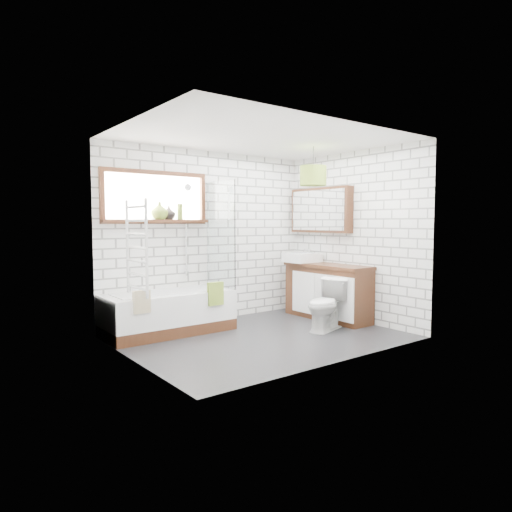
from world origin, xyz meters
TOP-DOWN VIEW (x-y plane):
  - floor at (0.00, 0.00)m, footprint 3.40×2.60m
  - ceiling at (0.00, 0.00)m, footprint 3.40×2.60m
  - wall_back at (0.00, 1.30)m, footprint 3.40×0.01m
  - wall_front at (0.00, -1.30)m, footprint 3.40×0.01m
  - wall_left at (-1.70, 0.00)m, footprint 0.01×2.60m
  - wall_right at (1.70, 0.00)m, footprint 0.01×2.60m
  - window at (-0.85, 1.26)m, footprint 1.52×0.16m
  - towel_radiator at (-1.66, 0.00)m, footprint 0.06×0.52m
  - mirror_cabinet at (1.62, 0.60)m, footprint 0.16×1.20m
  - shower_riser at (-0.40, 1.26)m, footprint 0.02×0.02m
  - bathtub at (-0.85, 0.93)m, footprint 1.68×0.74m
  - shower_screen at (-0.03, 0.93)m, footprint 0.02×0.72m
  - towel_green at (-0.35, 0.56)m, footprint 0.22×0.06m
  - towel_beige at (-1.38, 0.56)m, footprint 0.21×0.05m
  - vanity at (1.47, 0.28)m, footprint 0.47×1.46m
  - basin at (1.41, 0.78)m, footprint 0.49×0.43m
  - tap at (1.57, 0.78)m, footprint 0.03×0.03m
  - toilet at (0.93, -0.21)m, footprint 0.58×0.77m
  - vase_olive at (-0.81, 1.23)m, footprint 0.25×0.25m
  - vase_dark at (-0.68, 1.23)m, footprint 0.20×0.20m
  - bottle at (-0.51, 1.23)m, footprint 0.08×0.08m
  - pendant at (0.93, 0.06)m, footprint 0.36×0.36m

SIDE VIEW (x-z plane):
  - floor at x=0.00m, z-range -0.01..0.00m
  - bathtub at x=-0.85m, z-range 0.00..0.54m
  - toilet at x=0.93m, z-range 0.00..0.70m
  - vanity at x=1.47m, z-range 0.00..0.83m
  - towel_green at x=-0.35m, z-range 0.37..0.68m
  - towel_beige at x=-1.38m, z-range 0.39..0.66m
  - basin at x=1.41m, z-range 0.83..0.98m
  - tap at x=1.57m, z-range 0.88..1.03m
  - towel_radiator at x=-1.66m, z-range 0.70..1.70m
  - wall_back at x=0.00m, z-range 0.00..2.50m
  - wall_front at x=0.00m, z-range 0.00..2.50m
  - wall_left at x=-1.70m, z-range 0.00..2.50m
  - wall_right at x=1.70m, z-range 0.00..2.50m
  - shower_screen at x=-0.03m, z-range 0.54..2.04m
  - shower_riser at x=-0.40m, z-range 0.70..2.00m
  - vase_dark at x=-0.68m, z-range 1.48..1.67m
  - bottle at x=-0.51m, z-range 1.48..1.70m
  - vase_olive at x=-0.81m, z-range 1.48..1.72m
  - mirror_cabinet at x=1.62m, z-range 1.30..2.00m
  - window at x=-0.85m, z-range 1.46..2.14m
  - pendant at x=0.93m, z-range 1.97..2.23m
  - ceiling at x=0.00m, z-range 2.50..2.51m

